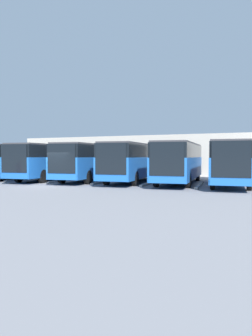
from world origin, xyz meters
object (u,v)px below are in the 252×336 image
at_px(bus_0, 231,161).
at_px(bus_4, 52,160).
at_px(bus_5, 23,160).
at_px(bus_1, 179,161).
at_px(bus_3, 92,161).
at_px(bus_2, 134,161).

distance_m(bus_0, bus_4, 16.03).
bearing_deg(bus_5, bus_4, 165.67).
height_order(bus_0, bus_1, same).
relative_size(bus_3, bus_4, 1.00).
distance_m(bus_4, bus_5, 4.04).
bearing_deg(bus_1, bus_3, -4.74).
xyz_separation_m(bus_1, bus_3, (8.00, 0.28, 0.00)).
height_order(bus_2, bus_5, same).
xyz_separation_m(bus_0, bus_2, (8.00, 0.06, 0.00)).
bearing_deg(bus_4, bus_3, -178.45).
xyz_separation_m(bus_3, bus_4, (4.00, 0.58, 0.00)).
height_order(bus_0, bus_5, same).
bearing_deg(bus_1, bus_5, -5.56).
xyz_separation_m(bus_2, bus_3, (4.00, 0.17, 0.00)).
bearing_deg(bus_3, bus_0, 174.31).
bearing_deg(bus_2, bus_0, 173.63).
bearing_deg(bus_2, bus_5, -5.71).
xyz_separation_m(bus_0, bus_5, (20.01, 0.28, 0.00)).
xyz_separation_m(bus_0, bus_4, (16.01, 0.81, 0.00)).
distance_m(bus_0, bus_2, 8.00).
relative_size(bus_1, bus_2, 1.00).
bearing_deg(bus_2, bus_4, -1.38).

